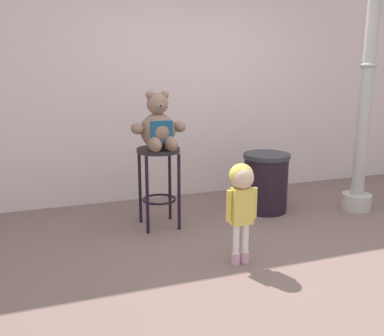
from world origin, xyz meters
TOP-DOWN VIEW (x-y plane):
  - ground_plane at (0.00, 0.00)m, footprint 24.00×24.00m
  - building_wall at (0.00, 2.18)m, footprint 7.60×0.30m
  - bar_stool_with_teddy at (-0.60, 1.07)m, footprint 0.42×0.42m
  - teddy_bear at (-0.60, 1.04)m, footprint 0.54×0.48m
  - child_walking at (-0.20, 0.02)m, footprint 0.27×0.21m
  - trash_bin at (0.64, 1.14)m, footprint 0.51×0.51m
  - lamppost at (1.64, 0.83)m, footprint 0.32×0.32m

SIDE VIEW (x-z plane):
  - ground_plane at x=0.00m, z-range 0.00..0.00m
  - trash_bin at x=0.64m, z-range 0.00..0.66m
  - bar_stool_with_teddy at x=-0.60m, z-range 0.18..0.98m
  - child_walking at x=-0.20m, z-range 0.19..1.03m
  - teddy_bear at x=-0.60m, z-range 0.73..1.28m
  - lamppost at x=1.64m, z-range -0.29..2.47m
  - building_wall at x=0.00m, z-range 0.00..3.54m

